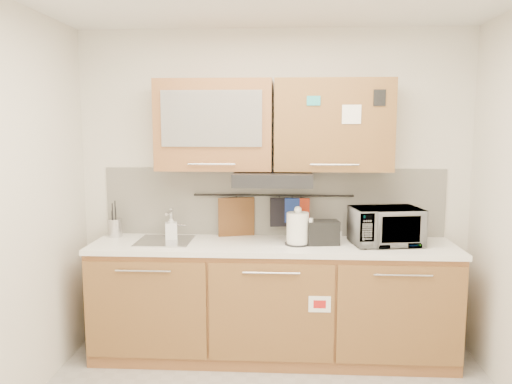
# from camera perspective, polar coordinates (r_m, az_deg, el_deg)

# --- Properties ---
(wall_back) EXTENTS (3.20, 0.00, 3.20)m
(wall_back) POSITION_cam_1_polar(r_m,az_deg,el_deg) (4.13, 2.01, 0.26)
(wall_back) COLOR silver
(wall_back) RESTS_ON ground
(base_cabinet) EXTENTS (2.80, 0.64, 0.88)m
(base_cabinet) POSITION_cam_1_polar(r_m,az_deg,el_deg) (4.05, 1.85, -12.96)
(base_cabinet) COLOR #985E36
(base_cabinet) RESTS_ON floor
(countertop) EXTENTS (2.82, 0.62, 0.04)m
(countertop) POSITION_cam_1_polar(r_m,az_deg,el_deg) (3.90, 1.88, -6.16)
(countertop) COLOR white
(countertop) RESTS_ON base_cabinet
(backsplash) EXTENTS (2.80, 0.02, 0.56)m
(backsplash) POSITION_cam_1_polar(r_m,az_deg,el_deg) (4.14, 2.00, -1.13)
(backsplash) COLOR silver
(backsplash) RESTS_ON countertop
(upper_cabinets) EXTENTS (1.82, 0.37, 0.70)m
(upper_cabinets) POSITION_cam_1_polar(r_m,az_deg,el_deg) (3.92, 1.92, 7.64)
(upper_cabinets) COLOR #985E36
(upper_cabinets) RESTS_ON wall_back
(range_hood) EXTENTS (0.60, 0.46, 0.10)m
(range_hood) POSITION_cam_1_polar(r_m,az_deg,el_deg) (3.87, 1.94, 1.55)
(range_hood) COLOR black
(range_hood) RESTS_ON upper_cabinets
(sink) EXTENTS (0.42, 0.40, 0.26)m
(sink) POSITION_cam_1_polar(r_m,az_deg,el_deg) (4.02, -10.34, -5.50)
(sink) COLOR silver
(sink) RESTS_ON countertop
(utensil_rail) EXTENTS (1.30, 0.02, 0.02)m
(utensil_rail) POSITION_cam_1_polar(r_m,az_deg,el_deg) (4.09, 1.99, -0.38)
(utensil_rail) COLOR black
(utensil_rail) RESTS_ON backsplash
(utensil_crock) EXTENTS (0.14, 0.14, 0.30)m
(utensil_crock) POSITION_cam_1_polar(r_m,az_deg,el_deg) (4.27, -15.81, -3.91)
(utensil_crock) COLOR silver
(utensil_crock) RESTS_ON countertop
(kettle) EXTENTS (0.23, 0.22, 0.30)m
(kettle) POSITION_cam_1_polar(r_m,az_deg,el_deg) (3.84, 4.80, -4.27)
(kettle) COLOR white
(kettle) RESTS_ON countertop
(toaster) EXTENTS (0.26, 0.18, 0.18)m
(toaster) POSITION_cam_1_polar(r_m,az_deg,el_deg) (3.88, 7.63, -4.57)
(toaster) COLOR black
(toaster) RESTS_ON countertop
(microwave) EXTENTS (0.56, 0.43, 0.28)m
(microwave) POSITION_cam_1_polar(r_m,az_deg,el_deg) (3.96, 14.60, -3.80)
(microwave) COLOR #999999
(microwave) RESTS_ON countertop
(soap_bottle) EXTENTS (0.11, 0.11, 0.21)m
(soap_bottle) POSITION_cam_1_polar(r_m,az_deg,el_deg) (4.05, -9.67, -3.98)
(soap_bottle) COLOR #999999
(soap_bottle) RESTS_ON countertop
(cutting_board) EXTENTS (0.30, 0.10, 0.37)m
(cutting_board) POSITION_cam_1_polar(r_m,az_deg,el_deg) (4.13, -2.26, -3.20)
(cutting_board) COLOR brown
(cutting_board) RESTS_ON utensil_rail
(oven_mitt) EXTENTS (0.12, 0.04, 0.20)m
(oven_mitt) POSITION_cam_1_polar(r_m,az_deg,el_deg) (4.09, 4.14, -2.09)
(oven_mitt) COLOR #213B9A
(oven_mitt) RESTS_ON utensil_rail
(dark_pouch) EXTENTS (0.15, 0.06, 0.23)m
(dark_pouch) POSITION_cam_1_polar(r_m,az_deg,el_deg) (4.10, 2.67, -2.32)
(dark_pouch) COLOR black
(dark_pouch) RESTS_ON utensil_rail
(pot_holder) EXTENTS (0.14, 0.03, 0.17)m
(pot_holder) POSITION_cam_1_polar(r_m,az_deg,el_deg) (4.09, 5.15, -1.91)
(pot_holder) COLOR red
(pot_holder) RESTS_ON utensil_rail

